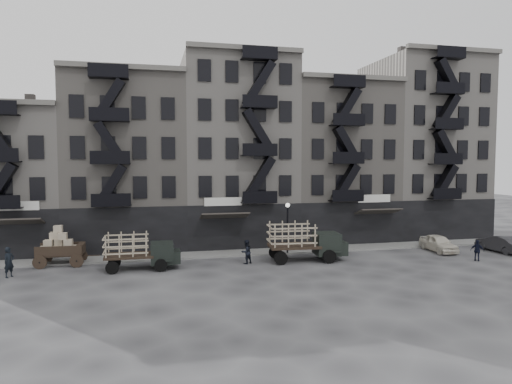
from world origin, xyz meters
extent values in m
plane|color=#38383A|center=(0.00, 0.00, 0.00)|extent=(140.00, 140.00, 0.00)
cube|color=slate|center=(0.00, 3.75, 0.07)|extent=(55.00, 2.50, 0.15)
cube|color=#A39D96|center=(-20.00, 10.00, 6.00)|extent=(10.00, 10.00, 12.00)
cube|color=#4C4744|center=(-17.50, 10.00, 12.60)|extent=(0.70, 0.70, 1.20)
cube|color=gray|center=(-10.00, 10.00, 7.50)|extent=(10.00, 10.00, 15.00)
cube|color=black|center=(-10.00, 5.05, 2.00)|extent=(10.00, 0.35, 4.00)
cube|color=#595651|center=(-10.00, 4.85, 15.20)|extent=(10.00, 0.50, 0.40)
cube|color=#4C4744|center=(-13.00, 10.00, 15.60)|extent=(0.70, 0.70, 1.20)
cube|color=#4C4744|center=(-7.50, 10.00, 15.60)|extent=(0.70, 0.70, 1.20)
cube|color=#A39D96|center=(0.00, 10.00, 8.50)|extent=(10.00, 10.00, 17.00)
cube|color=black|center=(0.00, 5.05, 2.00)|extent=(10.00, 0.35, 4.00)
cube|color=#595651|center=(0.00, 4.85, 17.20)|extent=(10.00, 0.50, 0.40)
cube|color=#4C4744|center=(-3.00, 10.00, 17.60)|extent=(0.70, 0.70, 1.20)
cube|color=#4C4744|center=(2.50, 10.00, 17.60)|extent=(0.70, 0.70, 1.20)
cube|color=gray|center=(10.00, 10.00, 7.50)|extent=(10.00, 10.00, 15.00)
cube|color=black|center=(10.00, 5.05, 2.00)|extent=(10.00, 0.35, 4.00)
cube|color=#595651|center=(10.00, 4.85, 15.20)|extent=(10.00, 0.50, 0.40)
cube|color=#4C4744|center=(7.00, 10.00, 15.60)|extent=(0.70, 0.70, 1.20)
cube|color=#4C4744|center=(12.50, 10.00, 15.60)|extent=(0.70, 0.70, 1.20)
cube|color=#A39D96|center=(20.00, 10.00, 9.00)|extent=(10.00, 10.00, 18.00)
cube|color=black|center=(20.00, 5.05, 2.00)|extent=(10.00, 0.35, 4.00)
cube|color=#595651|center=(20.00, 4.85, 18.20)|extent=(10.00, 0.50, 0.40)
cube|color=#4C4744|center=(17.00, 10.00, 18.60)|extent=(0.70, 0.70, 1.20)
cube|color=#4C4744|center=(22.50, 10.00, 18.60)|extent=(0.70, 0.70, 1.20)
cylinder|color=black|center=(3.00, 2.60, 2.00)|extent=(0.14, 0.14, 4.00)
sphere|color=silver|center=(3.00, 2.60, 4.10)|extent=(0.36, 0.36, 0.36)
cube|color=black|center=(-14.54, 2.57, 0.89)|extent=(3.26, 1.78, 0.18)
cylinder|color=black|center=(-15.81, 1.71, 0.49)|extent=(0.98, 0.11, 0.98)
cylinder|color=black|center=(-15.76, 3.49, 0.49)|extent=(0.98, 0.11, 0.98)
cylinder|color=black|center=(-13.31, 1.65, 0.49)|extent=(0.98, 0.11, 0.98)
cylinder|color=black|center=(-13.26, 3.43, 0.49)|extent=(0.98, 0.11, 0.98)
cube|color=black|center=(-13.11, 2.53, 1.25)|extent=(0.48, 1.44, 0.71)
cube|color=black|center=(-9.54, 0.01, 1.04)|extent=(3.39, 2.02, 0.18)
cube|color=black|center=(-7.26, -0.02, 1.14)|extent=(1.61, 1.80, 1.49)
cube|color=black|center=(-6.36, -0.03, 0.84)|extent=(0.81, 1.50, 0.89)
cylinder|color=black|center=(-7.37, -1.01, 0.45)|extent=(0.90, 0.23, 0.89)
cylinder|color=black|center=(-7.34, 0.97, 0.45)|extent=(0.90, 0.23, 0.89)
cylinder|color=black|center=(-10.64, -0.97, 0.45)|extent=(0.90, 0.23, 0.89)
cylinder|color=black|center=(-10.62, 1.01, 0.45)|extent=(0.90, 0.23, 0.89)
cube|color=black|center=(2.74, 0.06, 1.19)|extent=(4.05, 2.61, 0.20)
cube|color=black|center=(5.34, -0.17, 1.31)|extent=(1.99, 2.20, 1.70)
cube|color=black|center=(6.36, -0.26, 0.97)|extent=(1.06, 1.78, 1.02)
cylinder|color=black|center=(5.13, -1.29, 0.51)|extent=(1.04, 0.34, 1.02)
cylinder|color=black|center=(5.33, 0.97, 0.51)|extent=(1.04, 0.34, 1.02)
cylinder|color=black|center=(1.39, -0.96, 0.51)|extent=(1.04, 0.34, 1.02)
cylinder|color=black|center=(1.59, 1.30, 0.51)|extent=(1.04, 0.34, 1.02)
imported|color=silver|center=(15.97, 0.83, 0.71)|extent=(1.94, 4.26, 1.42)
imported|color=#242427|center=(20.99, -0.50, 0.70)|extent=(1.78, 4.34, 1.40)
imported|color=black|center=(-17.26, -0.25, 1.02)|extent=(0.83, 0.89, 2.04)
imported|color=black|center=(-1.03, 0.04, 0.90)|extent=(1.10, 1.03, 1.81)
imported|color=black|center=(16.61, -3.13, 0.82)|extent=(0.97, 0.95, 1.63)
camera|label=1|loc=(-8.08, -33.16, 7.81)|focal=32.00mm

